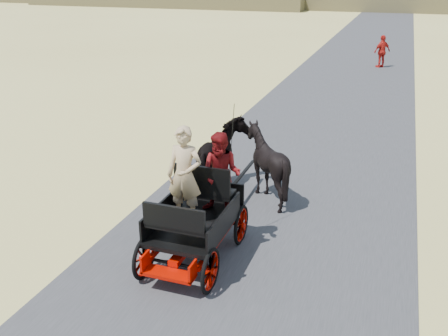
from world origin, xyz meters
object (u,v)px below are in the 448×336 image
(carriage, at_px, (195,240))
(horse_right, at_px, (266,164))
(pedestrian, at_px, (382,51))
(horse_left, at_px, (222,158))

(carriage, distance_m, horse_right, 3.09)
(horse_right, relative_size, pedestrian, 0.98)
(carriage, xyz_separation_m, pedestrian, (2.18, 21.14, 0.50))
(horse_left, bearing_deg, carriage, 100.39)
(horse_left, distance_m, pedestrian, 18.34)
(horse_left, bearing_deg, pedestrian, -98.55)
(horse_right, xyz_separation_m, pedestrian, (1.63, 18.14, 0.01))
(pedestrian, bearing_deg, horse_left, 38.25)
(pedestrian, bearing_deg, horse_right, 41.67)
(horse_right, bearing_deg, horse_left, 0.00)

